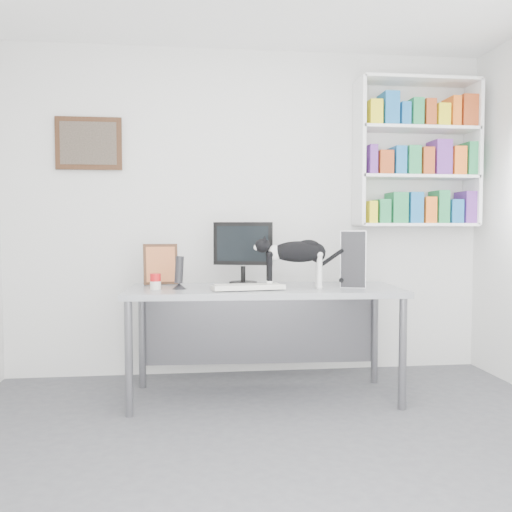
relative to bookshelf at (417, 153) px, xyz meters
name	(u,v)px	position (x,y,z in m)	size (l,w,h in m)	color
room	(294,201)	(-1.40, -1.85, -0.50)	(4.01, 4.01, 2.70)	#56565B
bookshelf	(417,153)	(0.00, 0.00, 0.00)	(1.03, 0.28, 1.24)	white
wall_art	(89,143)	(-2.70, 0.12, 0.05)	(0.52, 0.04, 0.42)	#422415
desk	(264,343)	(-1.37, -0.58, -1.45)	(1.92, 0.75, 0.80)	gray
monitor	(243,253)	(-1.50, -0.35, -0.81)	(0.45, 0.21, 0.48)	black
keyboard	(248,287)	(-1.50, -0.72, -1.03)	(0.49, 0.19, 0.04)	beige
pc_tower	(354,258)	(-0.70, -0.51, -0.85)	(0.18, 0.40, 0.40)	#A2A2A6
speaker	(179,272)	(-1.97, -0.62, -0.93)	(0.10, 0.10, 0.24)	black
leaning_print	(161,263)	(-2.12, -0.30, -0.89)	(0.25, 0.10, 0.32)	#422415
soup_can	(155,282)	(-2.13, -0.62, -1.00)	(0.07, 0.07, 0.11)	red
cat	(296,264)	(-1.16, -0.68, -0.88)	(0.56, 0.15, 0.35)	black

